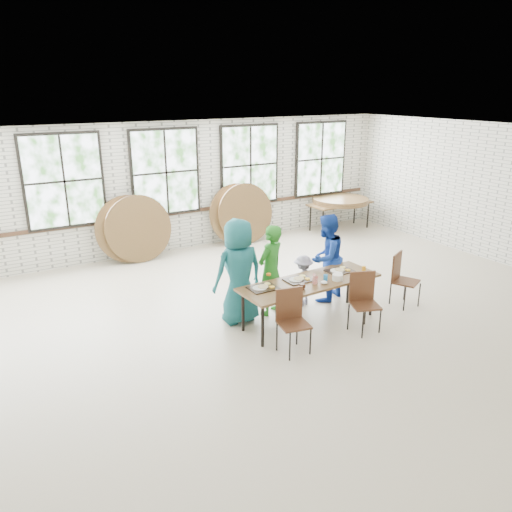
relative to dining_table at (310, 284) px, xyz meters
The scene contains 13 objects.
room 4.94m from the dining_table, 96.94° to the left, with size 12.00×12.00×12.00m.
dining_table is the anchor object (origin of this frame).
chair_near_left 0.97m from the dining_table, 142.55° to the right, with size 0.49×0.48×0.95m.
chair_near_right 0.86m from the dining_table, 44.88° to the right, with size 0.54×0.53×0.95m.
chair_spare 1.85m from the dining_table, ahead, with size 0.56×0.55×0.95m.
adult_teal 1.17m from the dining_table, 145.88° to the left, with size 0.86×0.56×1.75m, color #1D6D6E.
adult_green 0.74m from the dining_table, 118.23° to the left, with size 0.57×0.38×1.57m, color #22731E.
toddler 0.76m from the dining_table, 62.98° to the left, with size 0.60×0.34×0.92m, color #1B1239.
adult_blue 1.05m from the dining_table, 38.31° to the left, with size 0.78×0.61×1.60m, color #16389A.
storage_table 5.92m from the dining_table, 45.75° to the left, with size 1.83×0.84×0.74m.
tabletop_clutter 0.10m from the dining_table, 19.94° to the right, with size 2.08×0.57×0.11m.
round_tops_stacked 5.92m from the dining_table, 45.75° to the left, with size 1.50×1.50×0.13m.
round_tops_leaning 4.50m from the dining_table, 91.72° to the left, with size 4.39×0.44×1.49m.
Camera 1 is at (-3.97, -6.34, 3.70)m, focal length 35.00 mm.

